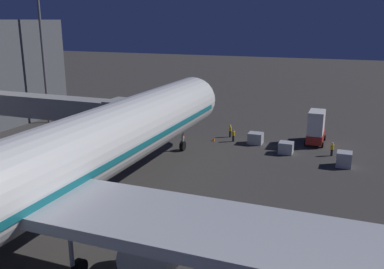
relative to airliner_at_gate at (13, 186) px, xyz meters
The scene contains 13 objects.
ground_plane 9.76m from the airliner_at_gate, 90.00° to the right, with size 320.00×320.00×0.00m, color #383533.
airliner_at_gate is the anchor object (origin of this frame).
jet_bridge 24.09m from the airliner_at_gate, 57.74° to the right, with size 24.20×3.40×7.29m.
apron_floodlight_mast 42.47m from the airliner_at_gate, 52.66° to the right, with size 2.90×0.50×20.47m.
ops_van 39.69m from the airliner_at_gate, 112.30° to the right, with size 2.36×5.08×4.44m.
baggage_container_near_belt 34.46m from the airliner_at_gate, 123.54° to the right, with size 1.61×1.69×1.66m, color #B7BABF.
baggage_container_mid_row 33.54m from the airliner_at_gate, 111.41° to the right, with size 1.67×1.58×1.40m, color #B7BABF.
baggage_container_far_row 34.86m from the airliner_at_gate, 102.91° to the right, with size 1.84×1.66×1.46m, color #B7BABF.
ground_crew_near_nose_gear 36.65m from the airliner_at_gate, 118.55° to the right, with size 0.40×0.40×1.67m.
ground_crew_by_belt_loader 36.04m from the airliner_at_gate, 95.95° to the right, with size 0.40×0.40×1.74m.
ground_crew_by_tug 34.19m from the airliner_at_gate, 98.04° to the right, with size 0.40×0.40×1.67m.
traffic_cone_nose_port 33.38m from the airliner_at_gate, 93.83° to the right, with size 0.36×0.36×0.55m, color orange.
traffic_cone_nose_starboard 33.38m from the airliner_at_gate, 86.17° to the right, with size 0.36×0.36×0.55m, color orange.
Camera 1 is at (-19.25, 26.57, 15.63)m, focal length 39.30 mm.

